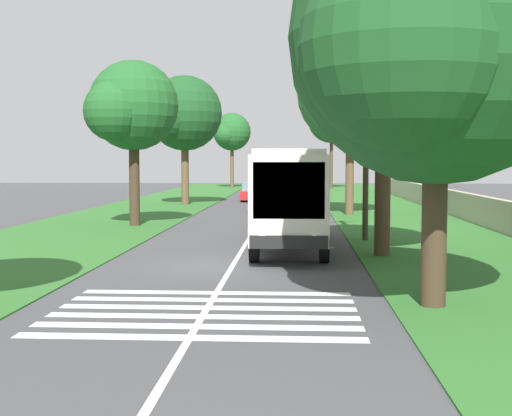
{
  "coord_description": "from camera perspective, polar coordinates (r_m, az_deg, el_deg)",
  "views": [
    {
      "loc": [
        -22.03,
        -2.01,
        3.38
      ],
      "look_at": [
        3.75,
        -0.54,
        1.6
      ],
      "focal_mm": 48.96,
      "sensor_mm": 36.0,
      "label": 1
    }
  ],
  "objects": [
    {
      "name": "grass_verge_right",
      "position": [
        37.69,
        12.7,
        -1.27
      ],
      "size": [
        120.0,
        8.0,
        0.04
      ],
      "primitive_type": "cube",
      "color": "#2D6628",
      "rests_on": "ground"
    },
    {
      "name": "roadside_tree_left_1",
      "position": [
        85.13,
        -2.04,
        6.16
      ],
      "size": [
        5.16,
        4.58,
        9.06
      ],
      "color": "brown",
      "rests_on": "grass_verge_left"
    },
    {
      "name": "trailing_car_2",
      "position": [
        57.62,
        -0.28,
        1.24
      ],
      "size": [
        4.3,
        1.78,
        1.43
      ],
      "color": "#B21E1E",
      "rests_on": "ground"
    },
    {
      "name": "roadside_tree_left_2",
      "position": [
        52.93,
        -5.97,
        7.56
      ],
      "size": [
        6.33,
        5.62,
        9.65
      ],
      "color": "brown",
      "rests_on": "grass_verge_left"
    },
    {
      "name": "grass_verge_left",
      "position": [
        38.56,
        -12.11,
        -1.15
      ],
      "size": [
        120.0,
        8.0,
        0.04
      ],
      "primitive_type": "cube",
      "color": "#2D6628",
      "rests_on": "ground"
    },
    {
      "name": "trailing_car_1",
      "position": [
        52.38,
        3.29,
        0.96
      ],
      "size": [
        4.3,
        1.78,
        1.43
      ],
      "color": "gray",
      "rests_on": "ground"
    },
    {
      "name": "ground",
      "position": [
        22.38,
        -1.93,
        -4.75
      ],
      "size": [
        160.0,
        160.0,
        0.0
      ],
      "primitive_type": "plane",
      "color": "#424244"
    },
    {
      "name": "trailing_car_0",
      "position": [
        46.7,
        3.3,
        0.6
      ],
      "size": [
        4.3,
        1.78,
        1.43
      ],
      "color": "#145933",
      "rests_on": "ground"
    },
    {
      "name": "coach_bus",
      "position": [
        26.84,
        2.81,
        1.3
      ],
      "size": [
        11.16,
        2.62,
        3.73
      ],
      "color": "silver",
      "rests_on": "ground"
    },
    {
      "name": "roadside_tree_right_0",
      "position": [
        83.25,
        6.09,
        7.1
      ],
      "size": [
        6.84,
        5.59,
        10.93
      ],
      "color": "#4C3826",
      "rests_on": "grass_verge_right"
    },
    {
      "name": "roadside_wall",
      "position": [
        43.19,
        16.08,
        0.35
      ],
      "size": [
        70.0,
        0.4,
        1.5
      ],
      "primitive_type": "cube",
      "color": "#B2A893",
      "rests_on": "grass_verge_right"
    },
    {
      "name": "utility_pole",
      "position": [
        29.34,
        8.99,
        6.27
      ],
      "size": [
        0.24,
        1.4,
        8.82
      ],
      "color": "#473828",
      "rests_on": "grass_verge_right"
    },
    {
      "name": "trailing_car_3",
      "position": [
        65.09,
        -0.27,
        1.55
      ],
      "size": [
        4.3,
        1.78,
        1.43
      ],
      "color": "#145933",
      "rests_on": "ground"
    },
    {
      "name": "trailing_minibus_0",
      "position": [
        74.83,
        3.18,
        2.53
      ],
      "size": [
        6.0,
        2.14,
        2.53
      ],
      "color": "#CC4C33",
      "rests_on": "ground"
    },
    {
      "name": "roadside_tree_right_3",
      "position": [
        16.62,
        13.94,
        12.75
      ],
      "size": [
        8.1,
        6.69,
        9.46
      ],
      "color": "#3D2D1E",
      "rests_on": "grass_verge_right"
    },
    {
      "name": "roadside_tree_left_3",
      "position": [
        36.31,
        -10.11,
        7.97
      ],
      "size": [
        5.71,
        4.56,
        8.38
      ],
      "color": "#3D2D1E",
      "rests_on": "grass_verge_left"
    },
    {
      "name": "centre_line",
      "position": [
        37.24,
        0.15,
        -1.26
      ],
      "size": [
        110.0,
        0.16,
        0.01
      ],
      "primitive_type": "cube",
      "color": "silver",
      "rests_on": "ground"
    },
    {
      "name": "roadside_tree_right_1",
      "position": [
        43.5,
        7.54,
        8.99
      ],
      "size": [
        7.73,
        6.46,
        10.61
      ],
      "color": "brown",
      "rests_on": "grass_verge_right"
    },
    {
      "name": "zebra_crossing",
      "position": [
        15.72,
        -4.2,
        -8.47
      ],
      "size": [
        4.95,
        6.8,
        0.01
      ],
      "color": "silver",
      "rests_on": "ground"
    },
    {
      "name": "roadside_tree_right_2",
      "position": [
        25.15,
        10.11,
        11.26
      ],
      "size": [
        7.54,
        6.44,
        9.97
      ],
      "color": "#4C3826",
      "rests_on": "grass_verge_right"
    }
  ]
}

